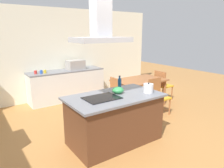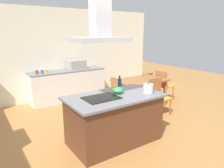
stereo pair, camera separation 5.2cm
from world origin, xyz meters
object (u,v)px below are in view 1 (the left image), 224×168
tea_kettle (148,88)px  chair_at_right_end (162,83)px  chair_at_left_end (112,94)px  range_hood (101,26)px  mixing_bowl (118,90)px  chair_facing_island (157,94)px  countertop_microwave (75,65)px  coffee_mug_yellow (45,72)px  dining_table (139,82)px  olive_oil_bottle (120,84)px  cooktop (102,98)px  coffee_mug_blue (41,72)px  coffee_mug_red (36,72)px

tea_kettle → chair_at_right_end: bearing=35.4°
chair_at_left_end → range_hood: (-1.06, -1.20, 1.59)m
mixing_bowl → chair_facing_island: 1.69m
chair_at_right_end → chair_at_left_end: size_ratio=1.00×
countertop_microwave → coffee_mug_yellow: (-0.96, -0.08, -0.09)m
dining_table → chair_facing_island: size_ratio=1.57×
chair_at_right_end → chair_facing_island: bearing=-144.0°
dining_table → chair_at_right_end: (0.92, 0.00, -0.16)m
olive_oil_bottle → chair_at_left_end: (0.46, 0.91, -0.51)m
mixing_bowl → chair_at_right_end: size_ratio=0.25×
tea_kettle → cooktop: bearing=167.0°
chair_at_left_end → countertop_microwave: bearing=96.1°
countertop_microwave → coffee_mug_yellow: bearing=-175.3°
countertop_microwave → cooktop: bearing=-106.9°
coffee_mug_blue → chair_facing_island: (2.15, -2.29, -0.44)m
dining_table → mixing_bowl: bearing=-144.5°
chair_at_left_end → mixing_bowl: bearing=-120.2°
range_hood → tea_kettle: bearing=-13.0°
olive_oil_bottle → coffee_mug_blue: olive_oil_bottle is taller
countertop_microwave → range_hood: 3.19m
coffee_mug_blue → dining_table: bearing=-37.0°
chair_at_left_end → chair_facing_island: 1.13m
cooktop → mixing_bowl: mixing_bowl is taller
chair_at_right_end → range_hood: 3.51m
coffee_mug_blue → coffee_mug_yellow: 0.10m
cooktop → countertop_microwave: countertop_microwave is taller
cooktop → coffee_mug_yellow: 2.80m
tea_kettle → coffee_mug_yellow: (-0.99, 3.01, -0.04)m
coffee_mug_red → chair_at_right_end: bearing=-27.4°
mixing_bowl → chair_at_left_end: size_ratio=0.25×
olive_oil_bottle → mixing_bowl: bearing=-133.5°
coffee_mug_red → coffee_mug_yellow: same height
olive_oil_bottle → range_hood: (-0.60, -0.29, 1.09)m
coffee_mug_red → chair_at_right_end: 3.64m
coffee_mug_blue → tea_kettle: bearing=-70.3°
tea_kettle → coffee_mug_red: 3.30m
chair_at_left_end → olive_oil_bottle: bearing=-116.6°
mixing_bowl → countertop_microwave: (0.47, 2.80, 0.08)m
mixing_bowl → dining_table: 1.94m
coffee_mug_red → range_hood: bearing=-83.6°
coffee_mug_yellow → dining_table: coffee_mug_yellow is taller
countertop_microwave → dining_table: (1.09, -1.68, -0.37)m
chair_at_left_end → range_hood: range_hood is taller
olive_oil_bottle → coffee_mug_blue: (-0.78, 2.54, -0.07)m
coffee_mug_yellow → chair_facing_island: bearing=-47.8°
olive_oil_bottle → range_hood: range_hood is taller
countertop_microwave → coffee_mug_red: countertop_microwave is taller
tea_kettle → coffee_mug_yellow: bearing=108.2°
cooktop → olive_oil_bottle: bearing=25.5°
coffee_mug_red → range_hood: (0.32, -2.86, 1.16)m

